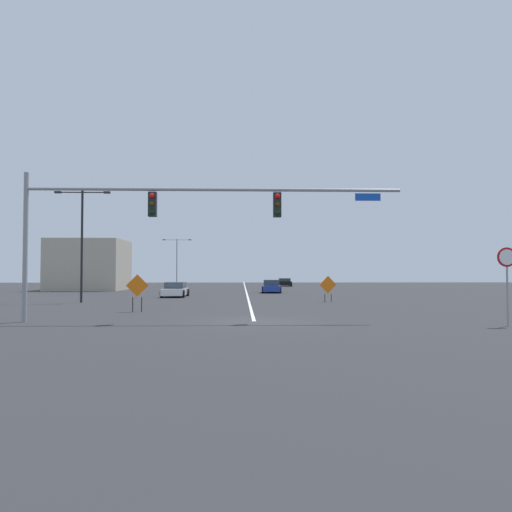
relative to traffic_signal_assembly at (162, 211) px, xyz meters
The scene contains 12 objects.
ground 6.10m from the traffic_signal_assembly, ahead, with size 164.29×164.29×0.00m, color #2D2D30.
road_centre_stripe 46.05m from the traffic_signal_assembly, 85.11° to the left, with size 0.16×91.27×0.01m.
traffic_signal_assembly is the anchor object (origin of this frame).
stop_sign 14.08m from the traffic_signal_assembly, ahead, with size 0.76×0.07×3.05m.
street_lamp_mid_right 15.58m from the traffic_signal_assembly, 119.74° to the left, with size 3.83×0.24×7.82m.
street_lamp_near_right 58.11m from the traffic_signal_assembly, 96.84° to the left, with size 4.56×0.24×7.46m.
construction_sign_median_far 17.15m from the traffic_signal_assembly, 55.45° to the left, with size 1.24×0.35×1.85m.
construction_sign_median_near 6.69m from the traffic_signal_assembly, 111.97° to the left, with size 1.18×0.21×1.98m.
car_blue_approaching 30.88m from the traffic_signal_assembly, 77.78° to the left, with size 2.17×4.64×1.33m.
car_black_near 54.72m from the traffic_signal_assembly, 79.54° to the left, with size 2.24×3.92×1.22m.
car_white_mid 22.03m from the traffic_signal_assembly, 96.11° to the left, with size 2.03×4.48×1.26m.
roadside_building_west 40.74m from the traffic_signal_assembly, 111.15° to the left, with size 8.25×7.94×5.93m.
Camera 1 is at (-0.55, -20.93, 2.07)m, focal length 34.50 mm.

